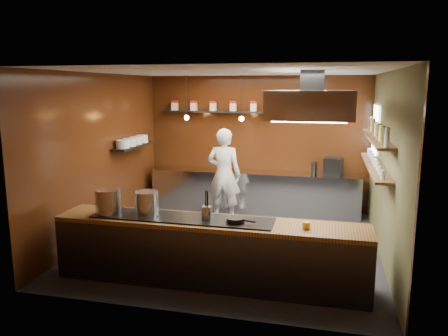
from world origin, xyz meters
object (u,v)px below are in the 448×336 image
(espresso_machine, at_px, (333,166))
(chef, at_px, (224,175))
(extractor_hood, at_px, (312,103))
(stockpot_large, at_px, (108,201))
(stockpot_small, at_px, (147,202))

(espresso_machine, relative_size, chef, 0.19)
(extractor_hood, distance_m, espresso_machine, 3.01)
(espresso_machine, xyz_separation_m, chef, (-2.20, -0.85, -0.12))
(espresso_machine, bearing_deg, stockpot_large, -118.03)
(stockpot_large, relative_size, stockpot_small, 1.08)
(chef, bearing_deg, stockpot_large, 73.15)
(stockpot_large, relative_size, espresso_machine, 1.00)
(stockpot_small, height_order, espresso_machine, espresso_machine)
(espresso_machine, bearing_deg, extractor_hood, -87.21)
(extractor_hood, xyz_separation_m, chef, (-1.80, 1.77, -1.54))
(stockpot_small, distance_m, chef, 2.92)
(extractor_hood, bearing_deg, chef, 135.46)
(stockpot_large, distance_m, espresso_machine, 5.03)
(stockpot_small, xyz_separation_m, espresso_machine, (2.66, 3.74, -0.02))
(stockpot_small, bearing_deg, chef, 80.83)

